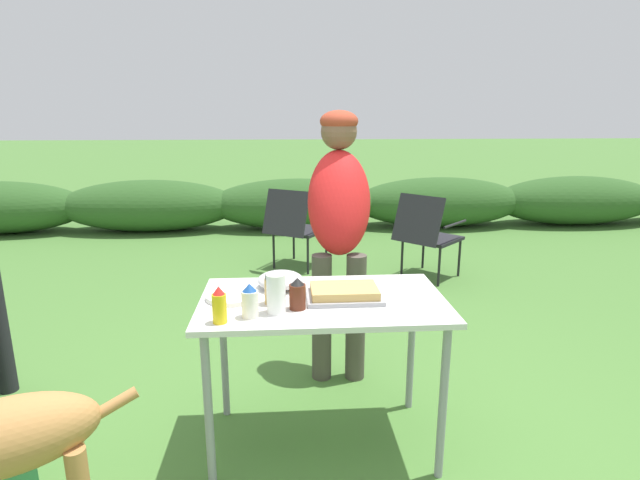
# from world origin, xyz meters

# --- Properties ---
(ground_plane) EXTENTS (60.00, 60.00, 0.00)m
(ground_plane) POSITION_xyz_m (0.00, 0.00, 0.00)
(ground_plane) COLOR #477533
(shrub_hedge) EXTENTS (14.40, 0.90, 0.69)m
(shrub_hedge) POSITION_xyz_m (0.00, 4.69, 0.35)
(shrub_hedge) COLOR #2D5623
(shrub_hedge) RESTS_ON ground
(folding_table) EXTENTS (1.10, 0.64, 0.74)m
(folding_table) POSITION_xyz_m (0.00, 0.00, 0.66)
(folding_table) COLOR silver
(folding_table) RESTS_ON ground
(food_tray) EXTENTS (0.34, 0.23, 0.06)m
(food_tray) POSITION_xyz_m (0.10, -0.01, 0.77)
(food_tray) COLOR #9E9EA3
(food_tray) RESTS_ON folding_table
(plate_stack) EXTENTS (0.24, 0.24, 0.02)m
(plate_stack) POSITION_xyz_m (-0.41, 0.03, 0.75)
(plate_stack) COLOR white
(plate_stack) RESTS_ON folding_table
(mixing_bowl) EXTENTS (0.22, 0.22, 0.08)m
(mixing_bowl) POSITION_xyz_m (-0.19, 0.16, 0.78)
(mixing_bowl) COLOR silver
(mixing_bowl) RESTS_ON folding_table
(paper_cup_stack) EXTENTS (0.08, 0.08, 0.17)m
(paper_cup_stack) POSITION_xyz_m (-0.21, -0.15, 0.82)
(paper_cup_stack) COLOR white
(paper_cup_stack) RESTS_ON folding_table
(mayo_bottle) EXTENTS (0.07, 0.07, 0.14)m
(mayo_bottle) POSITION_xyz_m (-0.31, -0.19, 0.81)
(mayo_bottle) COLOR silver
(mayo_bottle) RESTS_ON folding_table
(spice_jar) EXTENTS (0.08, 0.08, 0.13)m
(spice_jar) POSITION_xyz_m (-0.22, -0.04, 0.80)
(spice_jar) COLOR #B2893D
(spice_jar) RESTS_ON folding_table
(bbq_sauce_bottle) EXTENTS (0.07, 0.07, 0.14)m
(bbq_sauce_bottle) POSITION_xyz_m (-0.12, -0.11, 0.81)
(bbq_sauce_bottle) COLOR #562314
(bbq_sauce_bottle) RESTS_ON folding_table
(mustard_bottle) EXTENTS (0.06, 0.06, 0.15)m
(mustard_bottle) POSITION_xyz_m (-0.43, -0.24, 0.81)
(mustard_bottle) COLOR yellow
(mustard_bottle) RESTS_ON folding_table
(standing_person_in_navy_coat) EXTENTS (0.40, 0.50, 1.57)m
(standing_person_in_navy_coat) POSITION_xyz_m (0.15, 0.72, 0.98)
(standing_person_in_navy_coat) COLOR #4C473D
(standing_person_in_navy_coat) RESTS_ON ground
(camp_chair_green_behind_table) EXTENTS (0.70, 0.74, 0.83)m
(camp_chair_green_behind_table) POSITION_xyz_m (-0.07, 2.81, 0.47)
(camp_chair_green_behind_table) COLOR #232328
(camp_chair_green_behind_table) RESTS_ON ground
(camp_chair_near_hedge) EXTENTS (0.74, 0.74, 0.83)m
(camp_chair_near_hedge) POSITION_xyz_m (1.16, 2.38, 0.47)
(camp_chair_near_hedge) COLOR #232328
(camp_chair_near_hedge) RESTS_ON ground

